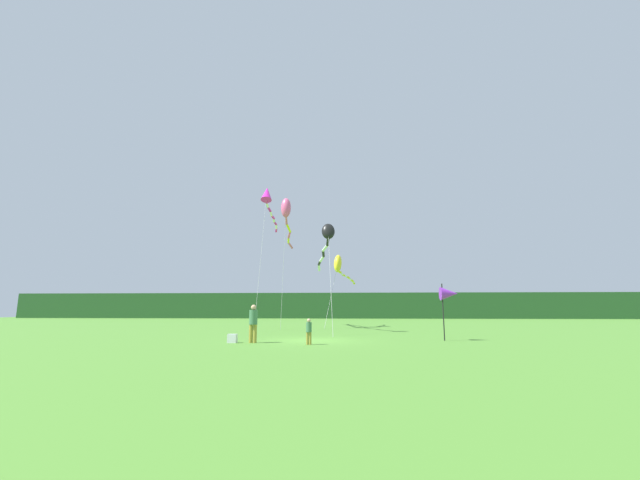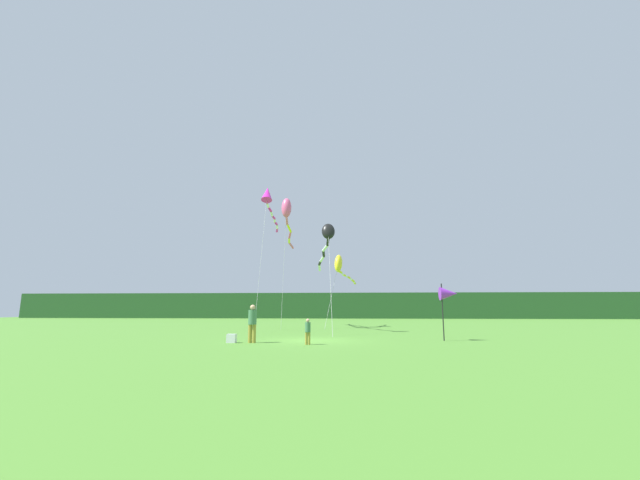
% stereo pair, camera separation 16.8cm
% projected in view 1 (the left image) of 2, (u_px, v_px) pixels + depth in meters
% --- Properties ---
extents(ground_plane, '(120.00, 120.00, 0.00)m').
position_uv_depth(ground_plane, '(312.00, 341.00, 20.52)').
color(ground_plane, '#4C842D').
extents(distant_treeline, '(108.00, 3.76, 4.10)m').
position_uv_depth(distant_treeline, '(336.00, 306.00, 65.12)').
color(distant_treeline, '#234C23').
rests_on(distant_treeline, ground).
extents(person_adult, '(0.40, 0.40, 1.83)m').
position_uv_depth(person_adult, '(253.00, 321.00, 19.26)').
color(person_adult, olive).
rests_on(person_adult, ground).
extents(person_child, '(0.26, 0.26, 1.18)m').
position_uv_depth(person_child, '(309.00, 330.00, 18.27)').
color(person_child, olive).
rests_on(person_child, ground).
extents(cooler_box, '(0.43, 0.34, 0.42)m').
position_uv_depth(cooler_box, '(232.00, 338.00, 19.16)').
color(cooler_box, silver).
rests_on(cooler_box, ground).
extents(banner_flag_pole, '(0.90, 0.70, 2.95)m').
position_uv_depth(banner_flag_pole, '(449.00, 294.00, 20.74)').
color(banner_flag_pole, black).
rests_on(banner_flag_pole, ground).
extents(kite_yellow, '(2.69, 8.10, 6.63)m').
position_uv_depth(kite_yellow, '(339.00, 266.00, 35.97)').
color(kite_yellow, '#B2B2B2').
rests_on(kite_yellow, ground).
extents(kite_rainbow, '(1.09, 8.78, 11.21)m').
position_uv_depth(kite_rainbow, '(286.00, 213.00, 34.85)').
color(kite_rainbow, '#B2B2B2').
rests_on(kite_rainbow, ground).
extents(kite_magenta, '(0.98, 10.48, 11.98)m').
position_uv_depth(kite_magenta, '(268.00, 199.00, 33.90)').
color(kite_magenta, '#B2B2B2').
rests_on(kite_magenta, ground).
extents(kite_black, '(1.70, 10.47, 7.74)m').
position_uv_depth(kite_black, '(327.00, 239.00, 28.87)').
color(kite_black, '#B2B2B2').
rests_on(kite_black, ground).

